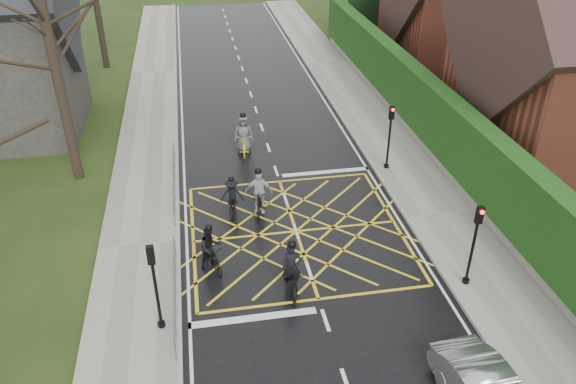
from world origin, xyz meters
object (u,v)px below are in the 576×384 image
object	(u,v)px
cyclist_lead	(244,139)
cyclist_front	(259,196)
cyclist_rear	(292,274)
cyclist_back	(211,252)
cyclist_mid	(232,199)

from	to	relation	value
cyclist_lead	cyclist_front	bearing A→B (deg)	-84.97
cyclist_rear	cyclist_lead	world-z (taller)	cyclist_lead
cyclist_back	cyclist_mid	size ratio (longest dim) A/B	1.08
cyclist_mid	cyclist_lead	bearing A→B (deg)	86.56
cyclist_rear	cyclist_lead	bearing A→B (deg)	95.94
cyclist_lead	cyclist_back	bearing A→B (deg)	-98.60
cyclist_back	cyclist_mid	xyz separation A→B (m)	(1.08, 3.56, -0.09)
cyclist_mid	cyclist_back	bearing A→B (deg)	-99.12
cyclist_mid	cyclist_lead	distance (m)	5.47
cyclist_mid	cyclist_front	distance (m)	1.12
cyclist_back	cyclist_mid	bearing A→B (deg)	52.58
cyclist_back	cyclist_lead	distance (m)	9.18
cyclist_back	cyclist_lead	size ratio (longest dim) A/B	0.85
cyclist_front	cyclist_lead	xyz separation A→B (m)	(-0.01, 5.62, -0.04)
cyclist_front	cyclist_mid	bearing A→B (deg)	177.77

